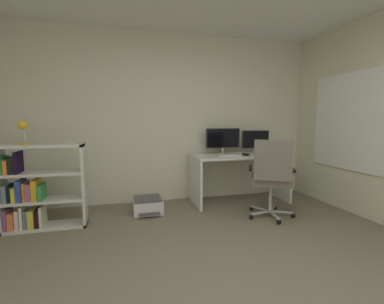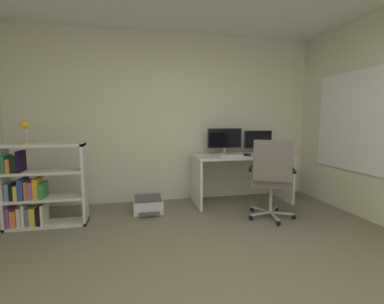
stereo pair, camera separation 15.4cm
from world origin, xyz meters
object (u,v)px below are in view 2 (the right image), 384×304
monitor_main (225,139)px  bookshelf (37,190)px  keyboard (231,156)px  monitor_secondary (258,140)px  desk_lamp (25,128)px  computer_mouse (247,155)px  printer (148,205)px  office_chair (272,176)px  desk (242,168)px

monitor_main → bookshelf: (-2.59, -0.56, -0.54)m
monitor_main → keyboard: monitor_main is taller
monitor_secondary → desk_lamp: (-3.24, -0.56, 0.24)m
computer_mouse → bookshelf: bookshelf is taller
monitor_main → keyboard: 0.36m
monitor_main → bookshelf: size_ratio=0.55×
monitor_secondary → printer: bearing=-170.4°
office_chair → monitor_main: bearing=106.7°
desk → desk_lamp: desk_lamp is taller
keyboard → printer: 1.41m
monitor_secondary → computer_mouse: bearing=-136.2°
desk → keyboard: 0.33m
keyboard → desk_lamp: desk_lamp is taller
desk → printer: bearing=-174.8°
keyboard → office_chair: bearing=-62.7°
office_chair → printer: bearing=156.2°
desk → computer_mouse: 0.26m
desk → monitor_secondary: bearing=26.3°
monitor_main → desk_lamp: bearing=-168.2°
computer_mouse → desk_lamp: desk_lamp is taller
office_chair → bookshelf: bearing=171.6°
desk → computer_mouse: computer_mouse is taller
monitor_secondary → office_chair: 1.09m
bookshelf → desk_lamp: desk_lamp is taller
desk → bookshelf: size_ratio=1.48×
monitor_secondary → keyboard: 0.67m
keyboard → bookshelf: size_ratio=0.34×
printer → bookshelf: bearing=-169.4°
monitor_main → printer: 1.56m
office_chair → desk_lamp: (-2.96, 0.43, 0.61)m
office_chair → keyboard: bearing=112.9°
monitor_secondary → desk_lamp: 3.29m
monitor_main → desk_lamp: 2.73m
monitor_main → monitor_secondary: 0.58m
desk → keyboard: size_ratio=4.39×
desk → keyboard: (-0.23, -0.11, 0.21)m
desk → printer: 1.54m
printer → desk: bearing=5.2°
desk → keyboard: keyboard is taller
desk → desk_lamp: size_ratio=5.36×
bookshelf → printer: bearing=10.6°
keyboard → desk: bearing=30.2°
bookshelf → desk_lamp: size_ratio=3.62×
monitor_secondary → keyboard: bearing=-153.9°
keyboard → desk_lamp: bearing=-169.7°
office_chair → desk_lamp: 3.05m
computer_mouse → bookshelf: 2.87m
desk_lamp → keyboard: bearing=5.9°
desk → computer_mouse: size_ratio=14.92×
desk → printer: (-1.47, -0.13, -0.46)m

